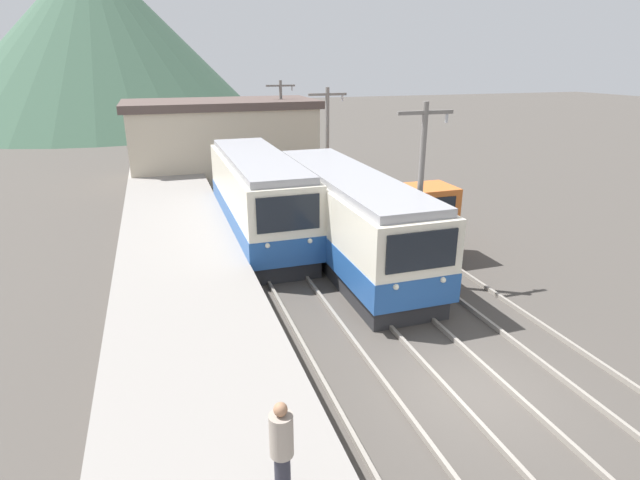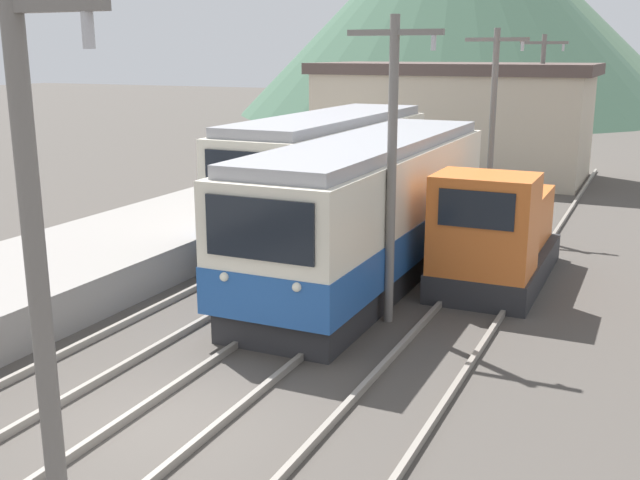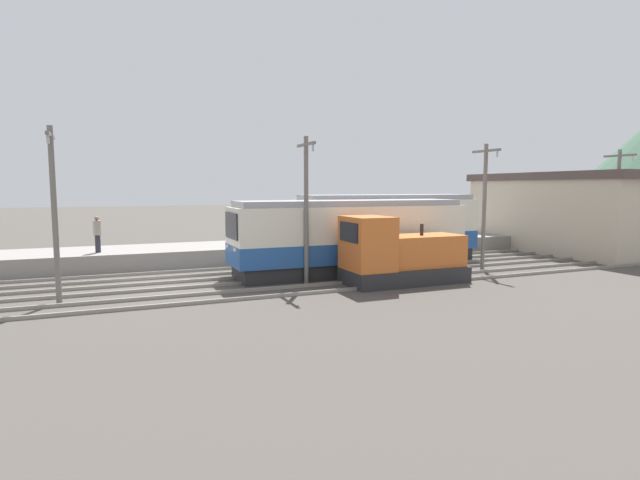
{
  "view_description": "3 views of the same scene",
  "coord_description": "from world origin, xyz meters",
  "views": [
    {
      "loc": [
        -6.68,
        -8.68,
        7.64
      ],
      "look_at": [
        -1.43,
        7.34,
        1.57
      ],
      "focal_mm": 28.0,
      "sensor_mm": 36.0,
      "label": 1
    },
    {
      "loc": [
        6.76,
        -8.64,
        5.7
      ],
      "look_at": [
        -0.36,
        6.89,
        1.39
      ],
      "focal_mm": 42.0,
      "sensor_mm": 36.0,
      "label": 2
    },
    {
      "loc": [
        22.01,
        -1.85,
        4.22
      ],
      "look_at": [
        0.88,
        6.95,
        1.81
      ],
      "focal_mm": 28.0,
      "sensor_mm": 36.0,
      "label": 3
    }
  ],
  "objects": [
    {
      "name": "ground_plane",
      "position": [
        0.0,
        0.0,
        0.0
      ],
      "size": [
        200.0,
        200.0,
        0.0
      ],
      "primitive_type": "plane",
      "color": "#47423D"
    },
    {
      "name": "platform_left",
      "position": [
        -6.25,
        0.0,
        0.48
      ],
      "size": [
        4.5,
        54.0,
        0.96
      ],
      "primitive_type": "cube",
      "color": "gray",
      "rests_on": "ground"
    },
    {
      "name": "track_left",
      "position": [
        -2.6,
        0.0,
        0.07
      ],
      "size": [
        1.54,
        60.0,
        0.14
      ],
      "color": "gray",
      "rests_on": "ground"
    },
    {
      "name": "track_center",
      "position": [
        0.2,
        0.0,
        0.07
      ],
      "size": [
        1.54,
        60.0,
        0.14
      ],
      "color": "gray",
      "rests_on": "ground"
    },
    {
      "name": "track_right",
      "position": [
        3.2,
        0.0,
        0.07
      ],
      "size": [
        1.54,
        60.0,
        0.14
      ],
      "color": "gray",
      "rests_on": "ground"
    },
    {
      "name": "commuter_train_left",
      "position": [
        -2.6,
        12.52,
        1.77
      ],
      "size": [
        2.84,
        10.62,
        3.83
      ],
      "color": "#28282B",
      "rests_on": "ground"
    },
    {
      "name": "commuter_train_center",
      "position": [
        0.2,
        8.81,
        1.68
      ],
      "size": [
        2.84,
        11.76,
        3.62
      ],
      "color": "#28282B",
      "rests_on": "ground"
    },
    {
      "name": "shunting_locomotive",
      "position": [
        3.2,
        9.75,
        1.21
      ],
      "size": [
        2.4,
        5.52,
        3.0
      ],
      "color": "#28282B",
      "rests_on": "ground"
    },
    {
      "name": "catenary_mast_near",
      "position": [
        1.71,
        -3.79,
        3.52
      ],
      "size": [
        2.0,
        0.2,
        6.42
      ],
      "color": "slate",
      "rests_on": "ground"
    },
    {
      "name": "catenary_mast_mid",
      "position": [
        1.71,
        5.96,
        3.52
      ],
      "size": [
        2.0,
        0.2,
        6.42
      ],
      "color": "slate",
      "rests_on": "ground"
    },
    {
      "name": "catenary_mast_far",
      "position": [
        1.71,
        15.71,
        3.52
      ],
      "size": [
        2.0,
        0.2,
        6.42
      ],
      "color": "slate",
      "rests_on": "ground"
    },
    {
      "name": "catenary_mast_distant",
      "position": [
        1.71,
        25.46,
        3.52
      ],
      "size": [
        2.0,
        0.2,
        6.42
      ],
      "color": "slate",
      "rests_on": "ground"
    },
    {
      "name": "person_on_platform",
      "position": [
        -5.31,
        -2.6,
        1.97
      ],
      "size": [
        0.38,
        0.38,
        1.84
      ],
      "color": "#282833",
      "rests_on": "platform_left"
    },
    {
      "name": "station_building",
      "position": [
        -2.31,
        26.0,
        2.62
      ],
      "size": [
        12.6,
        6.3,
        5.19
      ],
      "color": "beige",
      "rests_on": "ground"
    }
  ]
}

